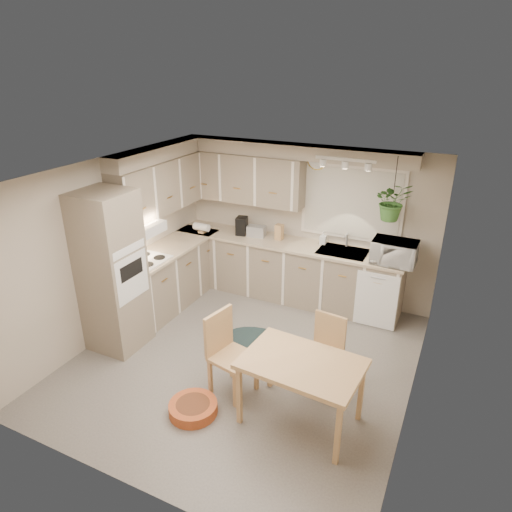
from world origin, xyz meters
name	(u,v)px	position (x,y,z in m)	size (l,w,h in m)	color
floor	(244,360)	(0.00, 0.00, 0.00)	(4.20, 4.20, 0.00)	slate
ceiling	(242,174)	(0.00, 0.00, 2.40)	(4.20, 4.20, 0.00)	silver
wall_back	(305,222)	(0.00, 2.10, 1.20)	(4.00, 0.04, 2.40)	#B0A492
wall_front	(122,380)	(0.00, -2.10, 1.20)	(4.00, 0.04, 2.40)	#B0A492
wall_left	(111,247)	(-2.00, 0.00, 1.20)	(0.04, 4.20, 2.40)	#B0A492
wall_right	(422,313)	(2.00, 0.00, 1.20)	(0.04, 4.20, 2.40)	#B0A492
base_cab_left	(172,276)	(-1.70, 0.88, 0.45)	(0.60, 1.85, 0.90)	gray
base_cab_back	(285,271)	(-0.20, 1.80, 0.45)	(3.60, 0.60, 0.90)	gray
counter_left	(170,248)	(-1.69, 0.88, 0.92)	(0.64, 1.89, 0.04)	beige
counter_back	(285,243)	(-0.20, 1.79, 0.92)	(3.64, 0.64, 0.04)	beige
oven_stack	(112,272)	(-1.68, -0.38, 1.05)	(0.65, 0.65, 2.10)	gray
wall_oven_face	(132,277)	(-1.35, -0.38, 1.05)	(0.02, 0.56, 0.58)	silver
upper_cab_left	(163,186)	(-1.82, 1.00, 1.83)	(0.35, 2.00, 0.75)	gray
upper_cab_back	(242,178)	(-1.00, 1.93, 1.83)	(2.00, 0.35, 0.75)	gray
soffit_left	(159,153)	(-1.85, 1.00, 2.30)	(0.30, 2.00, 0.20)	#B0A492
soffit_back	(292,151)	(-0.20, 1.95, 2.30)	(3.60, 0.30, 0.20)	#B0A492
cooktop	(146,260)	(-1.68, 0.30, 0.94)	(0.52, 0.58, 0.02)	silver
range_hood	(142,229)	(-1.70, 0.30, 1.40)	(0.40, 0.60, 0.14)	silver
window_blinds	(351,203)	(0.70, 2.07, 1.60)	(1.40, 0.02, 1.00)	beige
window_frame	(351,203)	(0.70, 2.08, 1.60)	(1.50, 0.02, 1.10)	silver
sink	(342,254)	(0.70, 1.80, 0.90)	(0.70, 0.48, 0.10)	#ACAFB4
dishwasher_front	(376,301)	(1.30, 1.49, 0.42)	(0.58, 0.01, 0.83)	silver
track_light_bar	(346,159)	(0.70, 1.55, 2.33)	(0.80, 0.04, 0.04)	silver
wall_clock	(317,160)	(0.15, 2.07, 2.18)	(0.30, 0.30, 0.03)	gold
dining_table	(301,392)	(1.00, -0.68, 0.37)	(1.19, 0.79, 0.75)	tan
chair_left	(233,355)	(0.15, -0.57, 0.49)	(0.46, 0.46, 0.97)	tan
chair_back	(322,354)	(1.02, -0.03, 0.43)	(0.40, 0.40, 0.86)	tan
braided_rug	(259,349)	(0.07, 0.29, 0.01)	(1.21, 0.91, 0.01)	black
pet_bed	(193,408)	(-0.07, -1.08, 0.06)	(0.53, 0.53, 0.12)	#C24226
microwave	(394,250)	(1.43, 1.70, 1.14)	(0.59, 0.33, 0.40)	silver
soap_bottle	(323,241)	(0.35, 1.95, 0.99)	(0.09, 0.20, 0.09)	silver
hanging_plant	(392,206)	(1.33, 1.70, 1.75)	(0.47, 0.52, 0.40)	#356729
coffee_maker	(242,226)	(-0.95, 1.80, 1.08)	(0.16, 0.20, 0.29)	black
toaster	(256,231)	(-0.71, 1.82, 1.02)	(0.28, 0.16, 0.17)	#ACAFB4
knife_block	(279,232)	(-0.33, 1.85, 1.06)	(0.11, 0.11, 0.24)	tan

